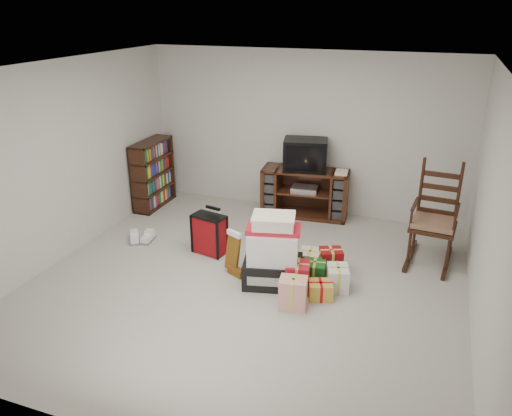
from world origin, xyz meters
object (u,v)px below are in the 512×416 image
(rocking_chair, at_px, (433,227))
(gift_pile, at_px, (273,255))
(sneaker_pair, at_px, (141,238))
(santa_figurine, at_px, (285,250))
(crt_television, at_px, (305,155))
(red_suitcase, at_px, (209,234))
(mrs_claus_figurine, at_px, (220,235))
(gift_cluster, at_px, (316,275))
(tv_stand, at_px, (305,193))
(bookshelf, at_px, (153,175))
(teddy_bear, at_px, (256,267))

(rocking_chair, relative_size, gift_pile, 1.58)
(gift_pile, distance_m, sneaker_pair, 2.16)
(rocking_chair, bearing_deg, santa_figurine, -148.83)
(sneaker_pair, height_order, crt_television, crt_television)
(red_suitcase, xyz_separation_m, sneaker_pair, (-1.06, -0.01, -0.23))
(mrs_claus_figurine, bearing_deg, gift_cluster, -18.92)
(mrs_claus_figurine, relative_size, gift_cluster, 0.46)
(gift_cluster, bearing_deg, tv_stand, 108.75)
(rocking_chair, height_order, mrs_claus_figurine, rocking_chair)
(bookshelf, distance_m, santa_figurine, 2.94)
(teddy_bear, distance_m, crt_television, 2.27)
(mrs_claus_figurine, bearing_deg, tv_stand, 62.99)
(santa_figurine, xyz_separation_m, mrs_claus_figurine, (-0.97, 0.18, -0.03))
(bookshelf, bearing_deg, red_suitcase, -38.42)
(bookshelf, relative_size, red_suitcase, 1.70)
(mrs_claus_figurine, xyz_separation_m, sneaker_pair, (-1.14, -0.18, -0.15))
(santa_figurine, xyz_separation_m, crt_television, (-0.22, 1.69, 0.76))
(santa_figurine, xyz_separation_m, sneaker_pair, (-2.11, -0.00, -0.18))
(bookshelf, relative_size, teddy_bear, 3.11)
(mrs_claus_figurine, bearing_deg, bookshelf, 146.90)
(teddy_bear, xyz_separation_m, crt_television, (0.03, 2.11, 0.84))
(sneaker_pair, relative_size, gift_cluster, 0.35)
(bookshelf, xyz_separation_m, teddy_bear, (2.39, -1.68, -0.37))
(tv_stand, relative_size, sneaker_pair, 3.42)
(bookshelf, height_order, gift_pile, bookshelf)
(red_suitcase, bearing_deg, teddy_bear, -15.89)
(teddy_bear, xyz_separation_m, santa_figurine, (0.24, 0.42, 0.08))
(tv_stand, xyz_separation_m, sneaker_pair, (-1.91, -1.70, -0.33))
(red_suitcase, height_order, crt_television, crt_television)
(gift_pile, height_order, mrs_claus_figurine, gift_pile)
(sneaker_pair, relative_size, crt_television, 0.55)
(bookshelf, distance_m, teddy_bear, 2.95)
(teddy_bear, bearing_deg, red_suitcase, 152.38)
(bookshelf, bearing_deg, mrs_claus_figurine, -33.10)
(gift_pile, distance_m, crt_television, 2.23)
(sneaker_pair, bearing_deg, crt_television, 18.34)
(santa_figurine, relative_size, mrs_claus_figurine, 1.12)
(tv_stand, bearing_deg, sneaker_pair, -143.42)
(sneaker_pair, bearing_deg, gift_pile, -35.32)
(santa_figurine, height_order, mrs_claus_figurine, santa_figurine)
(tv_stand, relative_size, red_suitcase, 2.12)
(bookshelf, bearing_deg, rocking_chair, -5.61)
(gift_pile, xyz_separation_m, sneaker_pair, (-2.09, 0.44, -0.33))
(red_suitcase, distance_m, mrs_claus_figurine, 0.20)
(gift_pile, height_order, teddy_bear, gift_pile)
(bookshelf, bearing_deg, tv_stand, 10.13)
(red_suitcase, xyz_separation_m, teddy_bear, (0.81, -0.42, -0.12))
(rocking_chair, height_order, teddy_bear, rocking_chair)
(sneaker_pair, distance_m, crt_television, 2.71)
(gift_pile, relative_size, teddy_bear, 2.46)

